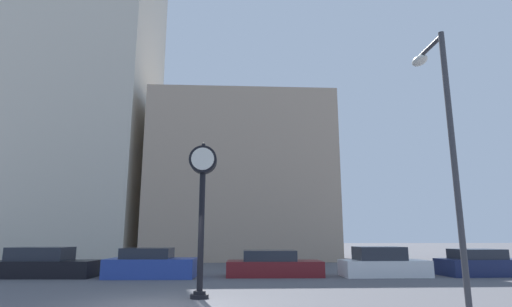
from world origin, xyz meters
TOP-DOWN VIEW (x-y plane):
  - ground_plane at (0.00, 0.00)m, footprint 200.00×200.00m
  - building_tall_tower at (-13.34, 24.00)m, footprint 15.35×12.00m
  - building_storefront_row at (2.72, 24.00)m, footprint 14.78×12.00m
  - street_clock at (1.12, 1.48)m, footprint 0.89×0.56m
  - car_black at (-6.61, 8.22)m, footprint 4.75×2.04m
  - car_blue at (-1.64, 7.73)m, footprint 4.00×1.96m
  - car_maroon at (4.00, 8.16)m, footprint 4.51×2.05m
  - car_white at (9.12, 7.73)m, footprint 3.95×1.80m
  - car_navy at (13.96, 7.88)m, footprint 3.94×2.06m
  - street_lamp_right at (7.26, -2.04)m, footprint 0.36×1.57m

SIDE VIEW (x-z plane):
  - ground_plane at x=0.00m, z-range 0.00..0.00m
  - car_maroon at x=4.00m, z-range -0.09..1.09m
  - car_navy at x=13.96m, z-range -0.09..1.15m
  - car_black at x=-6.61m, z-range -0.11..1.24m
  - car_blue at x=-1.64m, z-range -0.10..1.23m
  - car_white at x=9.12m, z-range -0.11..1.25m
  - street_clock at x=1.12m, z-range 0.88..5.71m
  - street_lamp_right at x=7.26m, z-range 1.08..7.91m
  - building_storefront_row at x=2.72m, z-range 0.00..13.28m
  - building_tall_tower at x=-13.34m, z-range 0.00..40.65m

